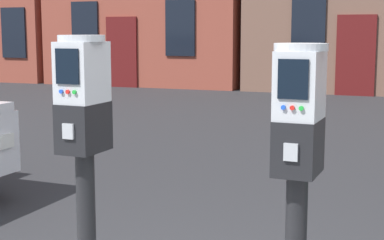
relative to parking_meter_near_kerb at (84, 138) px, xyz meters
name	(u,v)px	position (x,y,z in m)	size (l,w,h in m)	color
parking_meter_near_kerb	(84,138)	(0.00, 0.00, 0.00)	(0.22, 0.26, 1.53)	black
parking_meter_twin_adjacent	(298,158)	(1.00, 0.00, -0.02)	(0.22, 0.26, 1.50)	black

